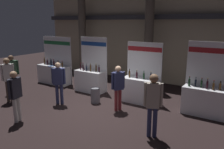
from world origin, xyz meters
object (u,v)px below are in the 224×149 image
Objects in this scene: exhibitor_booth_3 at (209,99)px; visitor_7 at (8,76)px; trash_bin at (95,95)px; visitor_3 at (12,71)px; exhibitor_booth_0 at (54,72)px; visitor_1 at (59,79)px; exhibitor_booth_2 at (140,88)px; visitor_6 at (118,84)px; visitor_5 at (15,92)px; visitor_0 at (153,100)px; exhibitor_booth_1 at (90,78)px.

visitor_7 is (-7.12, -2.91, 0.45)m from exhibitor_booth_3.
visitor_3 is at bearing -164.69° from trash_bin.
exhibitor_booth_0 is 3.24m from visitor_1.
exhibitor_booth_2 is 1.33m from visitor_6.
visitor_6 is (1.20, -0.20, 0.69)m from trash_bin.
exhibitor_booth_2 reaches higher than visitor_5.
exhibitor_booth_2 is 0.95× the size of exhibitor_booth_3.
visitor_0 reaches higher than visitor_1.
visitor_1 is 1.92m from visitor_5.
exhibitor_booth_2 reaches higher than visitor_3.
exhibitor_booth_1 is 0.99× the size of exhibitor_booth_3.
exhibitor_booth_3 is 4.25m from trash_bin.
visitor_5 is at bearing -81.92° from visitor_3.
exhibitor_booth_3 reaches higher than visitor_7.
exhibitor_booth_0 is 2.28m from visitor_3.
exhibitor_booth_3 is 7.71m from visitor_7.
exhibitor_booth_1 is at bearing -1.71° from exhibitor_booth_0.
visitor_3 is at bearing 159.10° from visitor_1.
visitor_6 is (2.30, -1.29, 0.38)m from exhibitor_booth_1.
trash_bin is 0.33× the size of visitor_0.
exhibitor_booth_2 is at bearing -1.33° from exhibitor_booth_1.
visitor_1 is (-5.20, -2.01, 0.39)m from exhibitor_booth_3.
visitor_1 is at bearing -90.27° from exhibitor_booth_1.
exhibitor_booth_2 reaches higher than visitor_6.
exhibitor_booth_0 is at bearing 116.00° from visitor_1.
visitor_5 is (0.03, -3.90, 0.39)m from exhibitor_booth_1.
exhibitor_booth_1 is 3.52m from visitor_3.
exhibitor_booth_3 is 1.45× the size of visitor_3.
visitor_5 is 0.94× the size of visitor_7.
exhibitor_booth_1 is at bearing 135.24° from trash_bin.
visitor_3 is at bearing 73.21° from visitor_7.
visitor_0 is at bearing -61.05° from visitor_7.
visitor_1 is (-0.01, -1.98, 0.39)m from exhibitor_booth_1.
exhibitor_booth_0 is 5.08m from exhibitor_booth_2.
exhibitor_booth_1 reaches higher than visitor_7.
visitor_3 is at bearing -97.10° from exhibitor_booth_0.
exhibitor_booth_3 is 2.73m from visitor_0.
exhibitor_booth_3 reaches higher than visitor_3.
visitor_0 reaches higher than trash_bin.
visitor_1 is 2.41m from visitor_6.
visitor_0 is 1.02× the size of visitor_7.
visitor_3 is at bearing -47.50° from visitor_6.
exhibitor_booth_1 reaches higher than trash_bin.
exhibitor_booth_3 is (7.67, -0.04, 0.02)m from exhibitor_booth_0.
visitor_7 reaches higher than visitor_6.
exhibitor_booth_3 is at bearing 44.34° from visitor_0.
exhibitor_booth_3 is 1.38× the size of visitor_0.
exhibitor_booth_2 is at bearing -28.52° from visitor_3.
visitor_5 is at bearing -8.08° from visitor_6.
visitor_6 is at bearing -40.22° from visitor_3.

